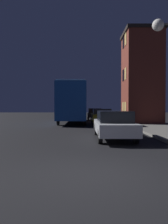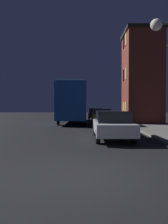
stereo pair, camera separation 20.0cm
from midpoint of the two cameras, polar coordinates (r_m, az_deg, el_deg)
name	(u,v)px [view 1 (the left image)]	position (r m, az deg, el deg)	size (l,w,h in m)	color
ground_plane	(95,174)	(5.48, 1.93, -15.92)	(120.00, 120.00, 0.00)	black
brick_building	(141,77)	(21.74, 14.51, 8.86)	(3.48, 3.97, 8.66)	brown
streetlamp	(166,46)	(11.13, 20.04, 15.82)	(1.24, 0.55, 5.53)	#4C4C4C
bus	(73,101)	(22.79, -3.03, 3.01)	(2.60, 10.46, 3.89)	#194793
car_near_lane	(113,124)	(11.19, 7.19, -3.13)	(1.75, 4.70, 1.43)	#B7BABF
car_mid_lane	(101,116)	(20.25, 4.30, -1.08)	(1.76, 4.46, 1.46)	olive
car_far_lane	(94,114)	(28.55, 2.53, -0.42)	(1.85, 4.62, 1.46)	black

